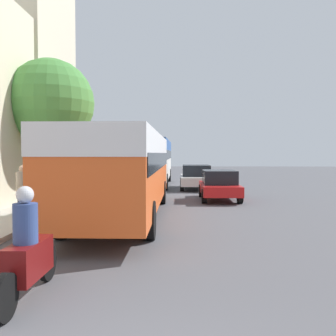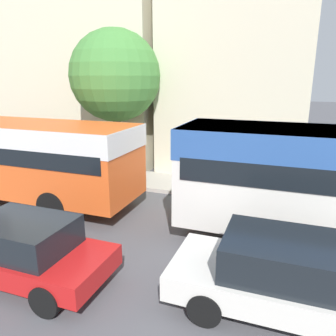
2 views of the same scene
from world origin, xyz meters
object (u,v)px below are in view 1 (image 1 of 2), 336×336
Objects in this scene: car_crossing at (219,184)px; car_far_curb at (196,176)px; bus_lead at (125,163)px; bus_following at (151,156)px; pedestrian_near_curb at (23,190)px; motorcycle_behind_lead at (28,254)px.

car_crossing is 5.45m from car_far_curb.
bus_lead is at bearing -128.12° from car_crossing.
bus_following reaches higher than pedestrian_near_curb.
bus_lead reaches higher than car_crossing.
pedestrian_near_curb reaches higher than motorcycle_behind_lead.
bus_lead reaches higher than car_far_curb.
pedestrian_near_curb is at bearing -119.76° from car_far_curb.
bus_lead reaches higher than motorcycle_behind_lead.
pedestrian_near_curb is (-3.23, -13.46, -1.01)m from bus_following.
motorcycle_behind_lead is 1.35× the size of pedestrian_near_curb.
pedestrian_near_curb is at bearing -103.47° from bus_following.
bus_lead is at bearing 87.01° from motorcycle_behind_lead.
pedestrian_near_curb is (-6.20, -10.84, 0.21)m from car_far_curb.
car_far_curb reaches higher than car_crossing.
bus_lead is 2.48× the size of car_far_curb.
pedestrian_near_curb is (-2.92, 6.67, 0.31)m from motorcycle_behind_lead.
car_crossing is at bearing -80.77° from car_far_curb.
car_far_curb is (3.28, 17.51, 0.09)m from motorcycle_behind_lead.
car_crossing is (4.15, 12.13, 0.05)m from motorcycle_behind_lead.
bus_following is 8.97m from car_crossing.
motorcycle_behind_lead is at bearing -100.60° from car_far_curb.
bus_lead is 7.44m from motorcycle_behind_lead.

